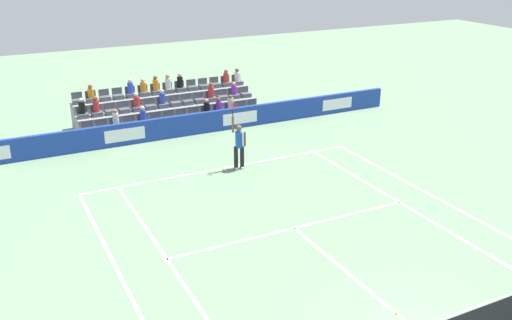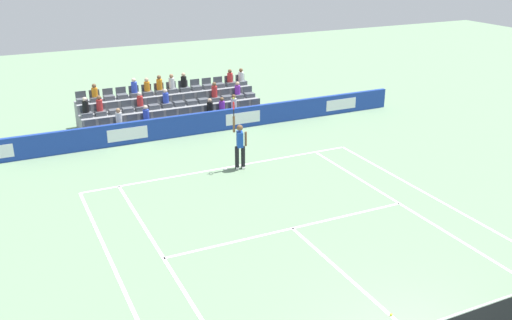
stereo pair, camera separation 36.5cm
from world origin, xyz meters
name	(u,v)px [view 2 (the right image)]	position (x,y,z in m)	size (l,w,h in m)	color
line_baseline	(224,168)	(0.00, -11.89, 0.00)	(10.97, 0.10, 0.01)	white
line_service	(292,228)	(0.00, -6.40, 0.00)	(8.23, 0.10, 0.01)	white
line_centre_service	(352,281)	(0.00, -3.20, 0.00)	(0.10, 6.40, 0.01)	white
line_singles_sideline_left	(169,266)	(4.12, -5.95, 0.00)	(0.10, 11.89, 0.01)	white
line_singles_sideline_right	(408,209)	(-4.12, -5.95, 0.00)	(0.10, 11.89, 0.01)	white
line_doubles_sideline_left	(118,278)	(5.49, -5.95, 0.00)	(0.10, 11.89, 0.01)	white
line_doubles_sideline_right	(440,201)	(-5.49, -5.95, 0.00)	(0.10, 11.89, 0.01)	white
line_centre_mark	(225,169)	(0.00, -11.79, 0.00)	(0.10, 0.20, 0.01)	white
sponsor_barrier	(187,125)	(0.00, -16.26, 0.49)	(21.80, 0.22, 0.97)	#193899
tennis_player	(240,144)	(-0.53, -11.59, 0.99)	(0.51, 0.41, 2.85)	black
stadium_stand	(171,110)	(0.00, -18.57, 0.56)	(8.68, 2.85, 2.18)	gray
loose_tennis_ball	(391,315)	(0.00, -1.55, 0.03)	(0.07, 0.07, 0.07)	#D1E533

